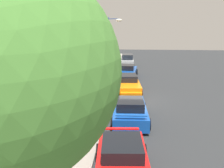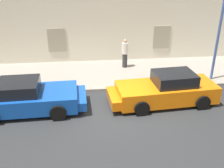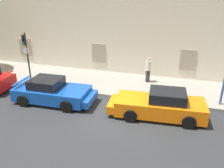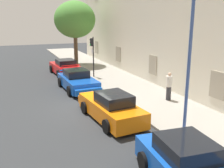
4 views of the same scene
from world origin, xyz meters
TOP-DOWN VIEW (x-y plane):
  - ground_plane at (0.00, 0.00)m, footprint 80.00×80.00m
  - sidewalk at (0.00, 4.15)m, footprint 60.00×4.31m
  - sportscar_yellow_flank at (-4.11, 0.45)m, footprint 4.83×2.36m
  - sportscar_white_middle at (1.92, 0.52)m, footprint 5.14×2.31m
  - traffic_light at (-7.35, 2.63)m, footprint 0.44×0.36m
  - pedestrian_admiring at (0.78, 4.96)m, footprint 0.53×0.53m

SIDE VIEW (x-z plane):
  - ground_plane at x=0.00m, z-range 0.00..0.00m
  - sidewalk at x=0.00m, z-range 0.00..0.14m
  - sportscar_yellow_flank at x=-4.11m, z-range -0.09..1.36m
  - sportscar_white_middle at x=1.92m, z-range -0.11..1.39m
  - pedestrian_admiring at x=0.78m, z-range 0.16..1.92m
  - traffic_light at x=-7.35m, z-range 0.77..4.24m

